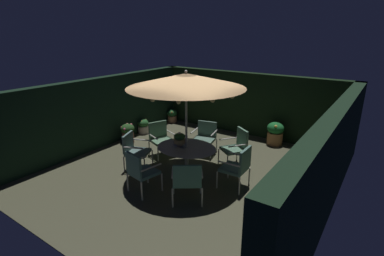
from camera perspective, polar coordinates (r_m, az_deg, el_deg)
ground_plane at (r=7.83m, az=-0.55°, el=-8.11°), size 6.94×7.44×0.02m
hedge_backdrop_rear at (r=10.42m, az=10.78°, el=4.68°), size 6.94×0.30×2.15m
hedge_backdrop_left at (r=9.62m, az=-17.03°, el=3.07°), size 0.30×7.44×2.15m
hedge_backdrop_right at (r=6.26m, az=25.36°, el=-6.09°), size 0.30×7.44×2.15m
patio_dining_table at (r=7.42m, az=-1.08°, el=-4.57°), size 1.56×1.31×0.71m
patio_umbrella at (r=6.92m, az=-1.17°, el=9.23°), size 2.83×2.83×2.63m
centerpiece_planter at (r=7.39m, az=-2.44°, el=-2.02°), size 0.30×0.30×0.37m
patio_chair_north at (r=7.96m, az=8.68°, el=-3.34°), size 0.81×0.82×1.00m
patio_chair_northeast at (r=8.67m, az=2.58°, el=-1.50°), size 0.75×0.74×0.93m
patio_chair_east at (r=8.59m, az=-6.13°, el=-1.70°), size 0.80×0.81×0.97m
patio_chair_southeast at (r=7.87m, az=-11.19°, el=-3.96°), size 0.78×0.80×0.94m
patio_chair_south at (r=6.62m, az=-10.06°, el=-8.03°), size 0.67×0.69×0.99m
patio_chair_southwest at (r=6.16m, az=-0.95°, el=-9.92°), size 0.84×0.82×0.95m
patio_chair_west at (r=6.81m, az=9.02°, el=-7.17°), size 0.61×0.64×1.00m
potted_plant_left_near at (r=8.09m, az=22.66°, el=-6.14°), size 0.43×0.43×0.59m
potted_plant_back_center at (r=10.57m, az=-9.50°, el=0.38°), size 0.40×0.40×0.51m
potted_plant_back_right at (r=9.74m, az=-12.42°, el=-0.84°), size 0.44×0.44×0.63m
potted_plant_right_far at (r=9.73m, az=15.93°, el=-0.90°), size 0.54×0.54×0.74m
potted_plant_back_left at (r=9.41m, az=23.25°, el=-3.18°), size 0.37×0.36×0.50m
potted_plant_left_far at (r=11.74m, az=-3.90°, el=2.49°), size 0.42×0.42×0.53m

